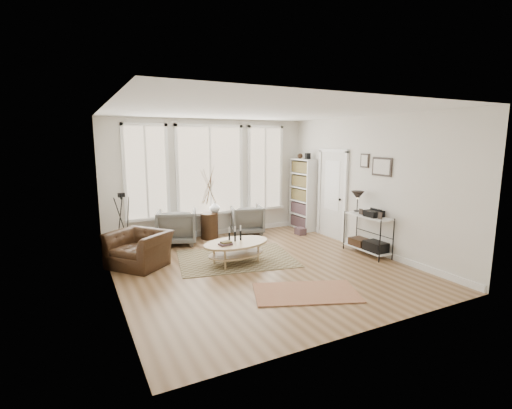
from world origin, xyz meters
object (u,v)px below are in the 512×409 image
bookcase (303,194)px  low_shelf (367,231)px  armchair_left (177,226)px  accent_chair (139,249)px  armchair_right (247,220)px  side_table (209,204)px  coffee_table (236,247)px

bookcase → low_shelf: 2.56m
armchair_left → accent_chair: size_ratio=0.86×
armchair_right → bookcase: bearing=-174.3°
armchair_left → side_table: 0.94m
armchair_left → accent_chair: bearing=68.5°
bookcase → coffee_table: bearing=-146.8°
coffee_table → armchair_left: size_ratio=1.64×
coffee_table → accent_chair: (-1.72, 0.69, 0.00)m
armchair_left → accent_chair: armchair_left is taller
low_shelf → coffee_table: (-2.72, 0.71, -0.18)m
armchair_left → side_table: side_table is taller
bookcase → accent_chair: bookcase is taller
low_shelf → side_table: bearing=133.1°
bookcase → side_table: 2.60m
bookcase → coffee_table: (-2.77, -1.81, -0.62)m
low_shelf → armchair_left: (-3.35, 2.64, -0.11)m
bookcase → armchair_left: bearing=178.0°
low_shelf → accent_chair: size_ratio=1.26×
bookcase → low_shelf: bookcase is taller
coffee_table → armchair_right: bearing=59.5°
coffee_table → bookcase: bearing=33.2°
low_shelf → side_table: size_ratio=0.74×
coffee_table → accent_chair: size_ratio=1.41×
bookcase → accent_chair: bearing=-166.0°
armchair_left → side_table: size_ratio=0.50×
side_table → accent_chair: size_ratio=1.71×
bookcase → side_table: size_ratio=1.16×
low_shelf → coffee_table: low_shelf is taller
bookcase → armchair_left: (-3.41, 0.12, -0.55)m
bookcase → coffee_table: 3.37m
armchair_left → coffee_table: bearing=127.9°
coffee_table → armchair_right: armchair_right is taller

